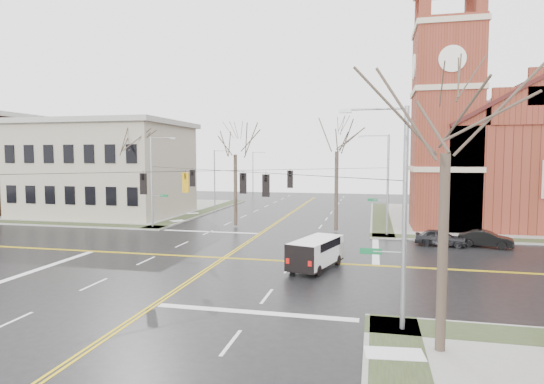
% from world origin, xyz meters
% --- Properties ---
extents(ground, '(120.00, 120.00, 0.00)m').
position_xyz_m(ground, '(0.00, 0.00, 0.00)').
color(ground, black).
rests_on(ground, ground).
extents(sidewalks, '(80.00, 80.00, 0.17)m').
position_xyz_m(sidewalks, '(0.00, 0.00, 0.08)').
color(sidewalks, gray).
rests_on(sidewalks, ground).
extents(road_markings, '(100.00, 100.00, 0.01)m').
position_xyz_m(road_markings, '(0.00, 0.00, 0.01)').
color(road_markings, gold).
rests_on(road_markings, ground).
extents(church, '(24.28, 27.48, 27.50)m').
position_xyz_m(church, '(24.76, 24.78, 8.43)').
color(church, maroon).
rests_on(church, ground).
extents(civic_building_a, '(18.00, 14.00, 11.00)m').
position_xyz_m(civic_building_a, '(-22.00, 20.00, 5.50)').
color(civic_building_a, '#9F957E').
rests_on(civic_building_a, ground).
extents(signal_pole_ne, '(2.75, 0.22, 9.00)m').
position_xyz_m(signal_pole_ne, '(11.32, 11.50, 4.95)').
color(signal_pole_ne, gray).
rests_on(signal_pole_ne, ground).
extents(signal_pole_nw, '(2.75, 0.22, 9.00)m').
position_xyz_m(signal_pole_nw, '(-11.32, 11.50, 4.95)').
color(signal_pole_nw, gray).
rests_on(signal_pole_nw, ground).
extents(signal_pole_se, '(2.75, 0.22, 9.00)m').
position_xyz_m(signal_pole_se, '(11.32, -11.50, 4.95)').
color(signal_pole_se, gray).
rests_on(signal_pole_se, ground).
extents(span_wires, '(23.02, 23.02, 0.03)m').
position_xyz_m(span_wires, '(0.00, 0.00, 6.20)').
color(span_wires, black).
rests_on(span_wires, ground).
extents(traffic_signals, '(8.21, 8.26, 1.30)m').
position_xyz_m(traffic_signals, '(-0.00, -0.67, 5.45)').
color(traffic_signals, black).
rests_on(traffic_signals, ground).
extents(streetlight_north_a, '(2.30, 0.20, 8.00)m').
position_xyz_m(streetlight_north_a, '(-10.65, 28.00, 4.47)').
color(streetlight_north_a, gray).
rests_on(streetlight_north_a, ground).
extents(streetlight_north_b, '(2.30, 0.20, 8.00)m').
position_xyz_m(streetlight_north_b, '(-10.65, 48.00, 4.47)').
color(streetlight_north_b, gray).
rests_on(streetlight_north_b, ground).
extents(cargo_van, '(3.29, 5.35, 1.91)m').
position_xyz_m(cargo_van, '(6.79, -1.49, 1.13)').
color(cargo_van, silver).
rests_on(cargo_van, ground).
extents(parked_car_a, '(4.13, 2.09, 1.35)m').
position_xyz_m(parked_car_a, '(15.61, 8.07, 0.67)').
color(parked_car_a, black).
rests_on(parked_car_a, ground).
extents(parked_car_b, '(4.26, 2.37, 1.33)m').
position_xyz_m(parked_car_b, '(19.04, 8.25, 0.66)').
color(parked_car_b, black).
rests_on(parked_car_b, ground).
extents(tree_nw_far, '(4.00, 4.00, 11.19)m').
position_xyz_m(tree_nw_far, '(-14.82, 13.71, 8.10)').
color(tree_nw_far, '#3D3327').
rests_on(tree_nw_far, ground).
extents(tree_nw_near, '(4.00, 4.00, 10.89)m').
position_xyz_m(tree_nw_near, '(-3.49, 14.00, 7.89)').
color(tree_nw_near, '#3D3327').
rests_on(tree_nw_near, ground).
extents(tree_ne, '(4.00, 4.00, 11.31)m').
position_xyz_m(tree_ne, '(6.81, 13.08, 8.19)').
color(tree_ne, '#3D3327').
rests_on(tree_ne, ground).
extents(tree_se, '(4.00, 4.00, 10.69)m').
position_xyz_m(tree_se, '(12.72, -13.30, 7.75)').
color(tree_se, '#3D3327').
rests_on(tree_se, ground).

